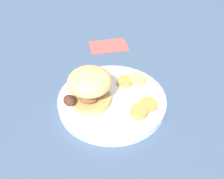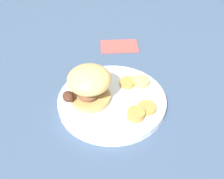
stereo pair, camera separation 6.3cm
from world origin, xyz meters
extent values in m
plane|color=#3D5170|center=(0.00, 0.00, 0.00)|extent=(4.00, 4.00, 0.00)
cylinder|color=white|center=(0.00, 0.00, 0.01)|extent=(0.27, 0.27, 0.02)
torus|color=white|center=(0.00, 0.00, 0.02)|extent=(0.27, 0.27, 0.01)
cylinder|color=tan|center=(0.04, -0.04, 0.03)|extent=(0.10, 0.10, 0.01)
ellipsoid|color=brown|center=(0.04, -0.07, 0.05)|extent=(0.04, 0.03, 0.01)
ellipsoid|color=#4C281E|center=(0.01, -0.03, 0.04)|extent=(0.03, 0.03, 0.02)
ellipsoid|color=#4C281E|center=(0.03, -0.08, 0.05)|extent=(0.05, 0.05, 0.02)
ellipsoid|color=#4C281E|center=(0.08, -0.06, 0.05)|extent=(0.04, 0.04, 0.02)
ellipsoid|color=brown|center=(0.05, -0.03, 0.05)|extent=(0.05, 0.06, 0.02)
ellipsoid|color=#DBB26B|center=(0.04, -0.04, 0.08)|extent=(0.10, 0.10, 0.05)
cylinder|color=#BC8942|center=(0.02, 0.08, 0.03)|extent=(0.04, 0.04, 0.02)
cylinder|color=#BC8942|center=(-0.06, 0.00, 0.03)|extent=(0.04, 0.04, 0.01)
cylinder|color=#DBB766|center=(-0.09, 0.03, 0.03)|extent=(0.04, 0.04, 0.01)
cylinder|color=#BC8942|center=(-0.02, 0.09, 0.03)|extent=(0.04, 0.04, 0.01)
cube|color=#B24C47|center=(-0.22, -0.15, 0.00)|extent=(0.14, 0.14, 0.01)
camera|label=1|loc=(0.40, 0.25, 0.46)|focal=42.00mm
camera|label=2|loc=(0.37, 0.30, 0.46)|focal=42.00mm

